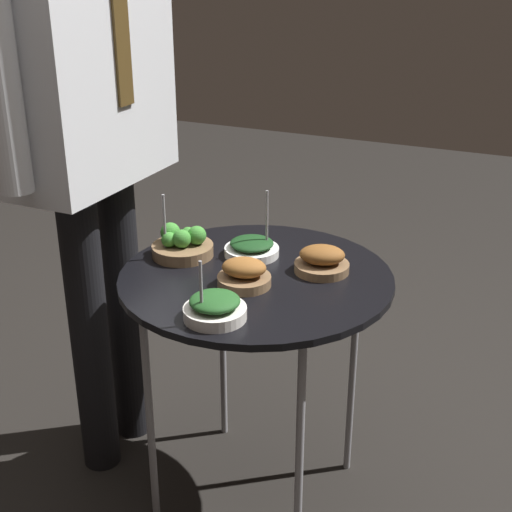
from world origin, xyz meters
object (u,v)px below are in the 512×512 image
at_px(serving_cart, 256,291).
at_px(bowl_roast_front_right, 244,274).
at_px(bowl_spinach_near_rim, 252,248).
at_px(waiter_figure, 85,87).
at_px(bowl_spinach_far_rim, 215,308).
at_px(bowl_broccoli_mid_left, 182,245).
at_px(bowl_roast_center, 322,261).

bearing_deg(serving_cart, bowl_roast_front_right, 179.45).
relative_size(bowl_spinach_near_rim, waiter_figure, 0.10).
height_order(bowl_spinach_near_rim, waiter_figure, waiter_figure).
bearing_deg(bowl_spinach_near_rim, bowl_spinach_far_rim, -168.29).
bearing_deg(bowl_spinach_near_rim, serving_cart, -150.17).
xyz_separation_m(bowl_broccoli_mid_left, bowl_roast_front_right, (-0.10, -0.23, -0.00)).
distance_m(bowl_spinach_near_rim, bowl_broccoli_mid_left, 0.18).
bearing_deg(bowl_broccoli_mid_left, waiter_figure, 92.99).
distance_m(serving_cart, waiter_figure, 0.67).
distance_m(bowl_spinach_far_rim, bowl_roast_front_right, 0.18).
height_order(serving_cart, bowl_broccoli_mid_left, bowl_broccoli_mid_left).
distance_m(serving_cart, bowl_broccoli_mid_left, 0.24).
bearing_deg(waiter_figure, bowl_roast_center, -83.57).
bearing_deg(bowl_broccoli_mid_left, bowl_roast_front_right, -113.00).
xyz_separation_m(serving_cart, bowl_roast_front_right, (-0.07, 0.00, 0.08)).
xyz_separation_m(bowl_spinach_near_rim, bowl_roast_front_right, (-0.17, -0.06, 0.01)).
bearing_deg(bowl_roast_center, bowl_broccoli_mid_left, 98.78).
bearing_deg(waiter_figure, serving_cart, -91.67).
distance_m(serving_cart, bowl_roast_front_right, 0.10).
distance_m(serving_cart, bowl_spinach_near_rim, 0.14).
bearing_deg(serving_cart, bowl_roast_center, -59.40).
bearing_deg(bowl_spinach_far_rim, bowl_spinach_near_rim, 11.71).
distance_m(bowl_spinach_near_rim, bowl_roast_front_right, 0.18).
relative_size(serving_cart, bowl_spinach_near_rim, 3.85).
relative_size(serving_cart, waiter_figure, 0.39).
xyz_separation_m(bowl_roast_center, waiter_figure, (-0.07, 0.63, 0.39)).
xyz_separation_m(bowl_spinach_near_rim, bowl_spinach_far_rim, (-0.35, -0.07, 0.00)).
bearing_deg(bowl_roast_center, waiter_figure, 96.43).
distance_m(bowl_broccoli_mid_left, bowl_roast_center, 0.37).
height_order(bowl_spinach_near_rim, bowl_spinach_far_rim, bowl_spinach_near_rim).
distance_m(bowl_roast_center, waiter_figure, 0.74).
bearing_deg(bowl_roast_front_right, serving_cart, -0.55).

